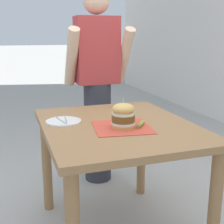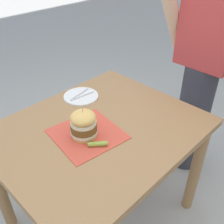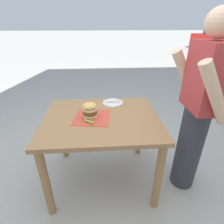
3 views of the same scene
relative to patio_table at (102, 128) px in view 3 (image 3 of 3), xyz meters
The scene contains 8 objects.
ground_plane 0.65m from the patio_table, ahead, with size 80.00×80.00×0.00m, color #ADAAA3.
patio_table is the anchor object (origin of this frame).
serving_paper 0.15m from the patio_table, 91.93° to the right, with size 0.33×0.33×0.00m, color #D64C38.
sandwich 0.23m from the patio_table, 87.78° to the right, with size 0.14×0.14×0.18m.
pickle_spear 0.21m from the patio_table, 45.54° to the right, with size 0.02×0.02×0.10m, color #8EA83D.
side_plate_with_forks 0.36m from the patio_table, 156.79° to the left, with size 0.22×0.22×0.02m.
diner_across_table 0.90m from the patio_table, 81.91° to the left, with size 0.55×0.35×1.69m.
parked_car_near_curb 11.09m from the patio_table, 140.81° to the left, with size 4.28×1.99×1.60m.
Camera 3 is at (1.45, -0.00, 1.58)m, focal length 28.00 mm.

